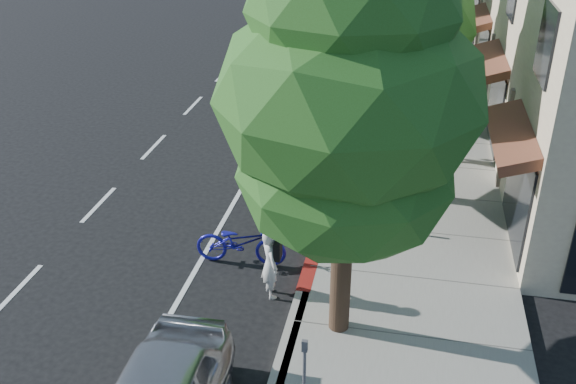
% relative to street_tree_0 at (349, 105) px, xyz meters
% --- Properties ---
extents(ground, '(120.00, 120.00, 0.00)m').
position_rel_street_tree_0_xyz_m(ground, '(-0.90, 2.00, -4.81)').
color(ground, black).
rests_on(ground, ground).
extents(sidewalk, '(4.60, 56.00, 0.15)m').
position_rel_street_tree_0_xyz_m(sidewalk, '(1.40, 10.00, -4.73)').
color(sidewalk, gray).
rests_on(sidewalk, ground).
extents(curb, '(0.30, 56.00, 0.15)m').
position_rel_street_tree_0_xyz_m(curb, '(-0.90, 10.00, -4.73)').
color(curb, '#9E998E').
rests_on(curb, ground).
extents(curb_red_segment, '(0.32, 4.00, 0.15)m').
position_rel_street_tree_0_xyz_m(curb_red_segment, '(-0.90, 3.00, -4.73)').
color(curb_red_segment, maroon).
rests_on(curb_red_segment, ground).
extents(street_tree_0, '(4.56, 4.56, 7.73)m').
position_rel_street_tree_0_xyz_m(street_tree_0, '(0.00, 0.00, 0.00)').
color(street_tree_0, black).
rests_on(street_tree_0, ground).
extents(street_tree_1, '(4.97, 4.97, 7.70)m').
position_rel_street_tree_0_xyz_m(street_tree_1, '(0.00, 6.00, -0.11)').
color(street_tree_1, black).
rests_on(street_tree_1, ground).
extents(street_tree_2, '(4.31, 4.31, 6.67)m').
position_rel_street_tree_0_xyz_m(street_tree_2, '(0.00, 12.00, -0.74)').
color(street_tree_2, black).
rests_on(street_tree_2, ground).
extents(cyclist, '(0.62, 0.69, 1.59)m').
position_rel_street_tree_0_xyz_m(cyclist, '(-1.60, 0.96, -4.01)').
color(cyclist, silver).
rests_on(cyclist, ground).
extents(bicycle, '(2.15, 0.84, 1.11)m').
position_rel_street_tree_0_xyz_m(bicycle, '(-2.54, 2.04, -4.25)').
color(bicycle, '#1A179E').
rests_on(bicycle, ground).
extents(silver_suv, '(3.07, 6.36, 1.74)m').
position_rel_street_tree_0_xyz_m(silver_suv, '(-1.40, 7.50, -3.93)').
color(silver_suv, silver).
rests_on(silver_suv, ground).
extents(dark_sedan, '(1.58, 4.39, 1.44)m').
position_rel_street_tree_0_xyz_m(dark_sedan, '(-2.70, 11.00, -4.09)').
color(dark_sedan, '#212327').
rests_on(dark_sedan, ground).
extents(white_pickup, '(2.65, 5.91, 1.68)m').
position_rel_street_tree_0_xyz_m(white_pickup, '(-3.10, 22.15, -3.96)').
color(white_pickup, silver).
rests_on(white_pickup, ground).
extents(dark_suv_far, '(2.28, 4.68, 1.54)m').
position_rel_street_tree_0_xyz_m(dark_suv_far, '(-1.40, 28.37, -4.04)').
color(dark_suv_far, black).
rests_on(dark_suv_far, ground).
extents(pedestrian, '(0.96, 0.95, 1.56)m').
position_rel_street_tree_0_xyz_m(pedestrian, '(2.05, 8.60, -3.87)').
color(pedestrian, black).
rests_on(pedestrian, sidewalk).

